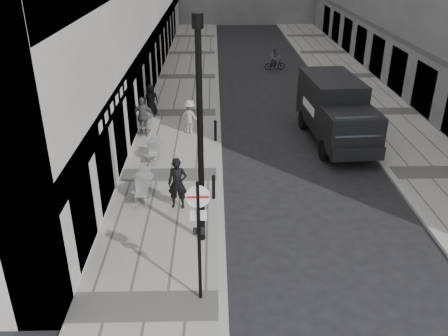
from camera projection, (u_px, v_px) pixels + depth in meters
The scene contains 15 objects.
sidewalk at pixel (182, 114), 26.15m from camera, with size 4.00×60.00×0.12m, color gray.
far_sidewalk at pixel (379, 112), 26.36m from camera, with size 4.00×60.00×0.12m, color gray.
walking_man at pixel (178, 183), 16.52m from camera, with size 0.68×0.45×1.87m, color black.
sign_post at pixel (199, 227), 11.68m from camera, with size 0.60×0.09×3.48m.
lamppost at pixel (200, 125), 13.44m from camera, with size 0.31×0.31×6.93m.
bollard_near at pixel (215, 131), 22.25m from camera, with size 0.13×0.13×0.96m, color black.
bollard_far at pixel (214, 188), 17.28m from camera, with size 0.12×0.12×0.90m, color black.
panel_van at pixel (335, 108), 22.09m from camera, with size 2.69×6.31×2.90m.
cyclist at pixel (275, 61), 34.84m from camera, with size 1.59×0.79×1.63m.
pedestrian_a at pixel (143, 117), 22.68m from camera, with size 1.12×0.46×1.90m, color #525357.
pedestrian_b at pixel (190, 117), 22.99m from camera, with size 1.08×0.62×1.67m, color #B0ACA2.
pedestrian_c at pixel (151, 100), 25.54m from camera, with size 0.80×0.52×1.64m, color black.
cafe_table_near at pixel (154, 149), 20.44m from camera, with size 0.69×1.57×0.89m.
cafe_table_mid at pixel (144, 185), 17.34m from camera, with size 0.79×1.78×1.02m.
cafe_table_far at pixel (145, 121), 23.36m from camera, with size 0.79×1.79×1.02m.
Camera 1 is at (-0.18, -6.89, 8.74)m, focal length 38.00 mm.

